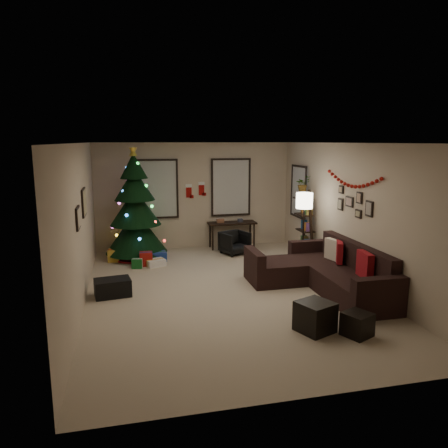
# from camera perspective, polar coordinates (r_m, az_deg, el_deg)

# --- Properties ---
(floor) EXTENTS (7.00, 7.00, 0.00)m
(floor) POSITION_cam_1_polar(r_m,az_deg,el_deg) (8.09, 0.28, -8.84)
(floor) COLOR tan
(floor) RESTS_ON ground
(ceiling) EXTENTS (7.00, 7.00, 0.00)m
(ceiling) POSITION_cam_1_polar(r_m,az_deg,el_deg) (7.62, 0.30, 10.65)
(ceiling) COLOR white
(ceiling) RESTS_ON floor
(wall_back) EXTENTS (5.00, 0.00, 5.00)m
(wall_back) POSITION_cam_1_polar(r_m,az_deg,el_deg) (11.14, -3.90, 3.74)
(wall_back) COLOR #C7B297
(wall_back) RESTS_ON floor
(wall_front) EXTENTS (5.00, 0.00, 5.00)m
(wall_front) POSITION_cam_1_polar(r_m,az_deg,el_deg) (4.51, 10.75, -7.18)
(wall_front) COLOR #C7B297
(wall_front) RESTS_ON floor
(wall_left) EXTENTS (0.00, 7.00, 7.00)m
(wall_left) POSITION_cam_1_polar(r_m,az_deg,el_deg) (7.57, -18.45, -0.20)
(wall_left) COLOR #C7B297
(wall_left) RESTS_ON floor
(wall_right) EXTENTS (0.00, 7.00, 7.00)m
(wall_right) POSITION_cam_1_polar(r_m,az_deg,el_deg) (8.66, 16.60, 1.25)
(wall_right) COLOR #C7B297
(wall_right) RESTS_ON floor
(window_back_left) EXTENTS (1.05, 0.06, 1.50)m
(window_back_left) POSITION_cam_1_polar(r_m,az_deg,el_deg) (10.97, -8.81, 4.58)
(window_back_left) COLOR #728CB2
(window_back_left) RESTS_ON wall_back
(window_back_right) EXTENTS (1.05, 0.06, 1.50)m
(window_back_right) POSITION_cam_1_polar(r_m,az_deg,el_deg) (11.27, 0.90, 4.87)
(window_back_right) COLOR #728CB2
(window_back_right) RESTS_ON wall_back
(window_right_wall) EXTENTS (0.06, 0.90, 1.30)m
(window_right_wall) POSITION_cam_1_polar(r_m,az_deg,el_deg) (10.89, 9.89, 4.24)
(window_right_wall) COLOR #728CB2
(window_right_wall) RESTS_ON wall_right
(christmas_tree) EXTENTS (1.44, 1.44, 2.69)m
(christmas_tree) POSITION_cam_1_polar(r_m,az_deg,el_deg) (10.32, -11.62, 1.64)
(christmas_tree) COLOR black
(christmas_tree) RESTS_ON floor
(presents) EXTENTS (1.30, 0.89, 0.30)m
(presents) POSITION_cam_1_polar(r_m,az_deg,el_deg) (9.96, -10.62, -4.52)
(presents) COLOR navy
(presents) RESTS_ON floor
(sofa) EXTENTS (1.93, 2.80, 0.88)m
(sofa) POSITION_cam_1_polar(r_m,az_deg,el_deg) (8.36, 13.11, -6.40)
(sofa) COLOR black
(sofa) RESTS_ON floor
(pillow_red_a) EXTENTS (0.17, 0.47, 0.45)m
(pillow_red_a) POSITION_cam_1_polar(r_m,az_deg,el_deg) (7.82, 18.11, -5.18)
(pillow_red_a) COLOR maroon
(pillow_red_a) RESTS_ON sofa
(pillow_red_b) EXTENTS (0.26, 0.41, 0.40)m
(pillow_red_b) POSITION_cam_1_polar(r_m,az_deg,el_deg) (8.58, 14.98, -3.60)
(pillow_red_b) COLOR maroon
(pillow_red_b) RESTS_ON sofa
(pillow_cream) EXTENTS (0.21, 0.42, 0.41)m
(pillow_cream) POSITION_cam_1_polar(r_m,az_deg,el_deg) (8.79, 14.25, -3.29)
(pillow_cream) COLOR beige
(pillow_cream) RESTS_ON sofa
(ottoman_near) EXTENTS (0.61, 0.61, 0.44)m
(ottoman_near) POSITION_cam_1_polar(r_m,az_deg,el_deg) (6.55, 11.93, -11.89)
(ottoman_near) COLOR black
(ottoman_near) RESTS_ON floor
(ottoman_far) EXTENTS (0.48, 0.48, 0.34)m
(ottoman_far) POSITION_cam_1_polar(r_m,az_deg,el_deg) (6.58, 17.17, -12.54)
(ottoman_far) COLOR black
(ottoman_far) RESTS_ON floor
(desk) EXTENTS (1.24, 0.44, 0.67)m
(desk) POSITION_cam_1_polar(r_m,az_deg,el_deg) (11.17, 1.06, -0.15)
(desk) COLOR black
(desk) RESTS_ON floor
(desk_chair) EXTENTS (0.70, 0.68, 0.56)m
(desk_chair) POSITION_cam_1_polar(r_m,az_deg,el_deg) (10.60, 1.42, -2.48)
(desk_chair) COLOR black
(desk_chair) RESTS_ON floor
(bookshelf) EXTENTS (0.30, 0.50, 1.68)m
(bookshelf) POSITION_cam_1_polar(r_m,az_deg,el_deg) (10.14, 10.78, -0.20)
(bookshelf) COLOR black
(bookshelf) RESTS_ON floor
(potted_plant) EXTENTS (0.55, 0.51, 0.49)m
(potted_plant) POSITION_cam_1_polar(r_m,az_deg,el_deg) (10.24, 10.38, 5.55)
(potted_plant) COLOR #4C4C4C
(potted_plant) RESTS_ON bookshelf
(floor_lamp) EXTENTS (0.35, 0.35, 1.66)m
(floor_lamp) POSITION_cam_1_polar(r_m,az_deg,el_deg) (9.32, 10.55, 2.39)
(floor_lamp) COLOR black
(floor_lamp) RESTS_ON floor
(art_map) EXTENTS (0.04, 0.60, 0.50)m
(art_map) POSITION_cam_1_polar(r_m,az_deg,el_deg) (8.20, -18.01, 2.75)
(art_map) COLOR black
(art_map) RESTS_ON wall_left
(art_abstract) EXTENTS (0.04, 0.45, 0.35)m
(art_abstract) POSITION_cam_1_polar(r_m,az_deg,el_deg) (7.07, -18.72, 0.76)
(art_abstract) COLOR black
(art_abstract) RESTS_ON wall_left
(gallery) EXTENTS (0.03, 1.25, 0.54)m
(gallery) POSITION_cam_1_polar(r_m,az_deg,el_deg) (8.55, 16.81, 2.63)
(gallery) COLOR black
(gallery) RESTS_ON wall_right
(garland) EXTENTS (0.08, 1.90, 0.30)m
(garland) POSITION_cam_1_polar(r_m,az_deg,el_deg) (8.55, 16.57, 5.59)
(garland) COLOR #A5140C
(garland) RESTS_ON wall_right
(stocking_left) EXTENTS (0.20, 0.05, 0.36)m
(stocking_left) POSITION_cam_1_polar(r_m,az_deg,el_deg) (11.10, -4.63, 4.39)
(stocking_left) COLOR #990F0C
(stocking_left) RESTS_ON wall_back
(stocking_right) EXTENTS (0.20, 0.05, 0.36)m
(stocking_right) POSITION_cam_1_polar(r_m,az_deg,el_deg) (11.15, -2.96, 4.72)
(stocking_right) COLOR #990F0C
(stocking_right) RESTS_ON wall_back
(storage_bin) EXTENTS (0.68, 0.50, 0.31)m
(storage_bin) POSITION_cam_1_polar(r_m,az_deg,el_deg) (8.05, -14.49, -8.13)
(storage_bin) COLOR black
(storage_bin) RESTS_ON floor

